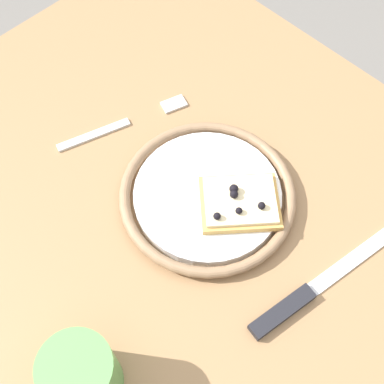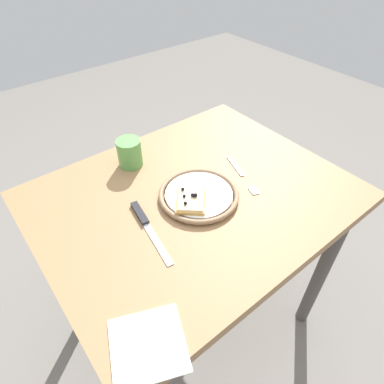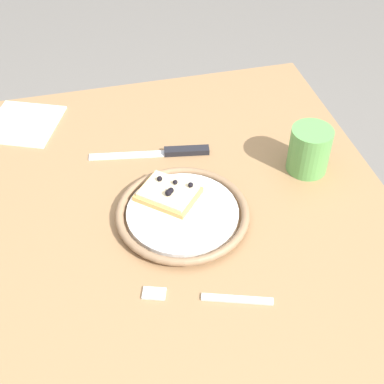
% 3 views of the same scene
% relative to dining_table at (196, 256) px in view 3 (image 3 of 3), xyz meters
% --- Properties ---
extents(dining_table, '(0.91, 0.72, 0.77)m').
position_rel_dining_table_xyz_m(dining_table, '(0.00, 0.00, 0.00)').
color(dining_table, '#936D47').
rests_on(dining_table, ground_plane).
extents(plate, '(0.24, 0.24, 0.02)m').
position_rel_dining_table_xyz_m(plate, '(0.00, 0.02, 0.12)').
color(plate, white).
rests_on(plate, dining_table).
extents(pizza_slice_near, '(0.13, 0.13, 0.03)m').
position_rel_dining_table_xyz_m(pizza_slice_near, '(0.04, 0.04, 0.14)').
color(pizza_slice_near, tan).
rests_on(pizza_slice_near, plate).
extents(knife, '(0.06, 0.24, 0.01)m').
position_rel_dining_table_xyz_m(knife, '(0.18, 0.01, 0.12)').
color(knife, silver).
rests_on(knife, dining_table).
extents(fork, '(0.08, 0.20, 0.00)m').
position_rel_dining_table_xyz_m(fork, '(-0.17, 0.03, 0.11)').
color(fork, silver).
rests_on(fork, dining_table).
extents(cup, '(0.08, 0.08, 0.09)m').
position_rel_dining_table_xyz_m(cup, '(0.07, -0.24, 0.16)').
color(cup, '#599E4C').
rests_on(cup, dining_table).
extents(napkin, '(0.19, 0.19, 0.00)m').
position_rel_dining_table_xyz_m(napkin, '(0.35, 0.29, 0.11)').
color(napkin, white).
rests_on(napkin, dining_table).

